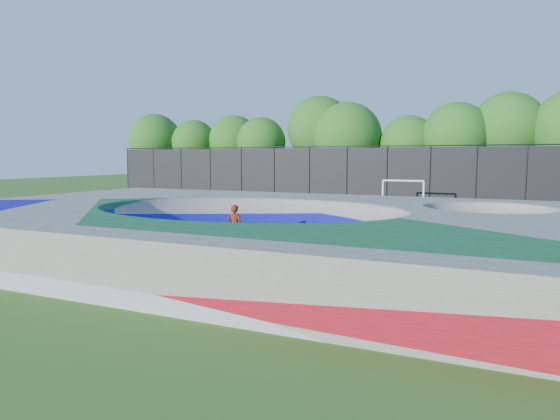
{
  "coord_description": "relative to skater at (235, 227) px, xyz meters",
  "views": [
    {
      "loc": [
        8.13,
        -14.84,
        3.17
      ],
      "look_at": [
        -0.15,
        3.0,
        1.1
      ],
      "focal_mm": 32.0,
      "sensor_mm": 36.0,
      "label": 1
    }
  ],
  "objects": [
    {
      "name": "soccer_goal",
      "position": [
        2.4,
        17.15,
        0.44
      ],
      "size": [
        2.69,
        0.12,
        1.77
      ],
      "color": "white",
      "rests_on": "ground"
    },
    {
      "name": "skate_deck",
      "position": [
        0.5,
        -0.03,
        -0.03
      ],
      "size": [
        22.0,
        14.0,
        1.5
      ],
      "primitive_type": "cube",
      "color": "gray",
      "rests_on": "ground"
    },
    {
      "name": "treeline",
      "position": [
        0.47,
        25.82,
        4.16
      ],
      "size": [
        51.71,
        7.14,
        8.53
      ],
      "color": "#4B3725",
      "rests_on": "ground"
    },
    {
      "name": "ground",
      "position": [
        0.5,
        -0.03,
        -0.78
      ],
      "size": [
        120.0,
        120.0,
        0.0
      ],
      "primitive_type": "plane",
      "color": "#2F5818",
      "rests_on": "ground"
    },
    {
      "name": "skater",
      "position": [
        0.0,
        0.0,
        0.0
      ],
      "size": [
        0.59,
        0.4,
        1.56
      ],
      "primitive_type": "imported",
      "rotation": [
        0.0,
        0.0,
        3.19
      ],
      "color": "#BB310E",
      "rests_on": "ground"
    },
    {
      "name": "skateboard",
      "position": [
        0.0,
        0.0,
        -0.75
      ],
      "size": [
        0.8,
        0.29,
        0.05
      ],
      "primitive_type": "cube",
      "rotation": [
        0.0,
        0.0,
        -0.08
      ],
      "color": "black",
      "rests_on": "ground"
    },
    {
      "name": "fence",
      "position": [
        0.5,
        20.97,
        1.32
      ],
      "size": [
        48.09,
        0.09,
        4.04
      ],
      "color": "black",
      "rests_on": "ground"
    }
  ]
}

